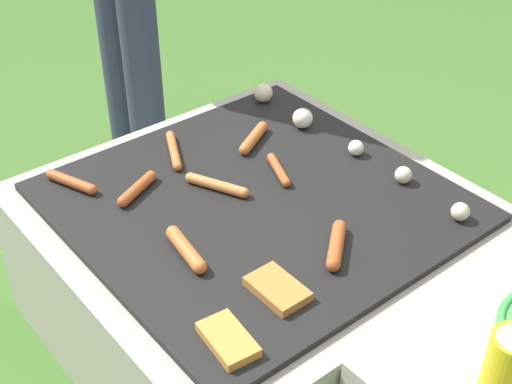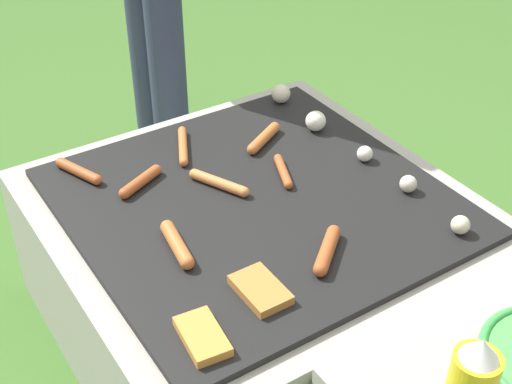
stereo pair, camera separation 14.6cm
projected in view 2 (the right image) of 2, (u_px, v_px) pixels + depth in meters
ground_plane at (256, 325)px, 1.95m from camera, size 14.00×14.00×0.00m
grill at (256, 267)px, 1.83m from camera, size 0.96×0.96×0.43m
sausage_mid_right at (183, 146)px, 1.88m from camera, size 0.17×0.09×0.02m
sausage_back_right at (177, 244)px, 1.54m from camera, size 0.17×0.05×0.03m
sausage_back_center at (327, 250)px, 1.52m from camera, size 0.11×0.13×0.03m
sausage_front_right at (219, 183)px, 1.74m from camera, size 0.16×0.09×0.03m
sausage_front_left at (283, 171)px, 1.78m from camera, size 0.13×0.07×0.02m
sausage_front_center at (264, 138)px, 1.90m from camera, size 0.09×0.14×0.03m
sausage_mid_left at (141, 181)px, 1.74m from camera, size 0.08×0.14×0.03m
sausage_back_left at (79, 171)px, 1.78m from camera, size 0.15×0.07×0.03m
bread_slice_left at (260, 290)px, 1.43m from camera, size 0.13×0.08×0.02m
bread_slice_right at (202, 336)px, 1.33m from camera, size 0.13×0.09×0.02m
mushroom_row at (338, 136)px, 1.89m from camera, size 0.77×0.07×0.06m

